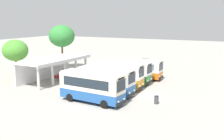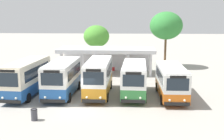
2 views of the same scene
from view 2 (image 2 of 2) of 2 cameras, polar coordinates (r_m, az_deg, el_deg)
The scene contains 13 objects.
ground_plane at distance 24.45m, azimuth -6.55°, elevation -7.70°, with size 180.00×180.00×0.00m, color #A39E93.
city_bus_nearest_orange at distance 28.95m, azimuth -16.62°, elevation -1.25°, with size 2.73×7.73×3.41m.
city_bus_second_in_row at distance 28.13m, azimuth -9.83°, elevation -1.37°, with size 2.62×7.26×3.34m.
city_bus_middle_cream at distance 27.90m, azimuth -2.71°, elevation -1.22°, with size 2.35×7.56×3.44m.
city_bus_fourth_amber at distance 27.60m, azimuth 4.45°, elevation -1.64°, with size 2.58×7.02×3.19m.
city_bus_fifth_blue at distance 27.53m, azimuth 11.71°, elevation -2.04°, with size 2.36×7.17×3.05m.
terminal_canopy at distance 38.39m, azimuth -1.02°, elevation 3.22°, with size 12.63×4.72×3.40m.
waiting_chair_end_by_column at distance 37.97m, azimuth -1.60°, elevation 0.04°, with size 0.45×0.45×0.86m.
waiting_chair_second_from_end at distance 37.91m, azimuth -0.70°, elevation 0.02°, with size 0.45×0.45×0.86m.
waiting_chair_middle_seat at distance 37.96m, azimuth 0.20°, elevation 0.04°, with size 0.45×0.45×0.86m.
roadside_tree_behind_canopy at distance 43.81m, azimuth -3.12°, elevation 6.72°, with size 3.90×3.90×6.13m.
roadside_tree_east_of_canopy at distance 42.87m, azimuth 10.74°, elevation 8.67°, with size 4.76×4.76×8.16m.
litter_bin_apron at distance 22.45m, azimuth -15.25°, elevation -8.56°, with size 0.49×0.49×0.90m.
Camera 2 is at (3.99, -22.79, 7.93)m, focal length 45.86 mm.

